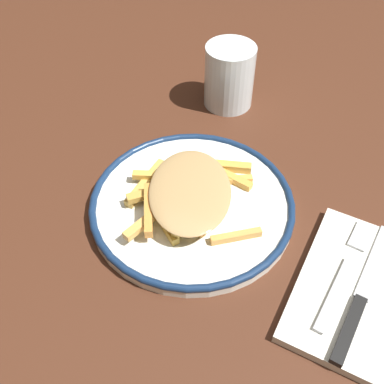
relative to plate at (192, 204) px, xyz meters
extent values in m
plane|color=#452416|center=(0.00, 0.00, -0.01)|extent=(2.60, 2.60, 0.00)
cylinder|color=white|center=(0.00, 0.00, 0.00)|extent=(0.28, 0.28, 0.01)
torus|color=#152B4E|center=(0.00, 0.00, 0.00)|extent=(0.28, 0.28, 0.01)
cube|color=gold|center=(0.00, 0.00, 0.01)|extent=(0.07, 0.06, 0.01)
cube|color=gold|center=(-0.02, -0.05, 0.01)|extent=(0.07, 0.06, 0.01)
cube|color=gold|center=(-0.06, 0.01, 0.02)|extent=(0.07, 0.04, 0.01)
cube|color=gold|center=(-0.01, 0.00, 0.01)|extent=(0.09, 0.04, 0.01)
cube|color=gold|center=(-0.02, 0.05, 0.01)|extent=(0.02, 0.07, 0.01)
cube|color=gold|center=(0.08, -0.03, 0.01)|extent=(0.06, 0.05, 0.01)
cube|color=gold|center=(0.02, 0.06, 0.01)|extent=(0.09, 0.03, 0.01)
cube|color=gold|center=(-0.05, -0.02, 0.02)|extent=(0.07, 0.07, 0.01)
cube|color=gold|center=(-0.07, 0.00, 0.01)|extent=(0.02, 0.09, 0.01)
cube|color=gold|center=(0.01, -0.03, 0.02)|extent=(0.01, 0.09, 0.01)
cube|color=gold|center=(-0.04, -0.05, 0.02)|extent=(0.05, 0.08, 0.01)
cube|color=#DCA34E|center=(-0.03, -0.06, 0.02)|extent=(0.04, 0.09, 0.01)
cube|color=#C68231|center=(0.00, -0.03, 0.01)|extent=(0.08, 0.05, 0.01)
cube|color=#C58332|center=(0.01, 0.01, 0.01)|extent=(0.05, 0.05, 0.01)
cube|color=#ECC665|center=(0.00, -0.01, 0.02)|extent=(0.06, 0.04, 0.01)
cube|color=gold|center=(-0.02, 0.04, 0.01)|extent=(0.08, 0.04, 0.01)
cube|color=gold|center=(-0.02, -0.02, 0.01)|extent=(0.05, 0.06, 0.01)
cube|color=#ECA447|center=(0.03, 0.05, 0.01)|extent=(0.08, 0.05, 0.01)
cube|color=gold|center=(0.01, 0.08, 0.01)|extent=(0.09, 0.04, 0.01)
ellipsoid|color=tan|center=(0.00, -0.01, 0.03)|extent=(0.16, 0.19, 0.01)
cube|color=silver|center=(0.24, -0.04, 0.00)|extent=(0.16, 0.22, 0.01)
cube|color=silver|center=(0.21, -0.06, 0.00)|extent=(0.02, 0.11, 0.01)
cube|color=silver|center=(0.22, 0.04, 0.00)|extent=(0.03, 0.05, 0.00)
cube|color=black|center=(0.24, -0.10, 0.01)|extent=(0.02, 0.09, 0.01)
cube|color=silver|center=(0.25, 0.01, 0.00)|extent=(0.03, 0.12, 0.00)
cylinder|color=silver|center=(-0.05, 0.25, 0.04)|extent=(0.08, 0.08, 0.11)
camera|label=1|loc=(0.18, -0.37, 0.48)|focal=42.66mm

